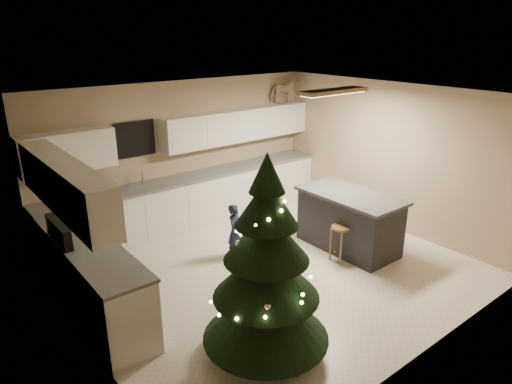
% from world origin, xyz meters
% --- Properties ---
extents(ground_plane, '(5.50, 5.50, 0.00)m').
position_xyz_m(ground_plane, '(0.00, 0.00, 0.00)').
color(ground_plane, beige).
extents(room_shell, '(5.52, 5.02, 2.61)m').
position_xyz_m(room_shell, '(0.02, 0.00, 1.75)').
color(room_shell, '#9E8569').
rests_on(room_shell, ground_plane).
extents(cabinetry, '(5.50, 3.20, 2.00)m').
position_xyz_m(cabinetry, '(-0.91, 1.65, 0.76)').
color(cabinetry, silver).
rests_on(cabinetry, ground_plane).
extents(island, '(0.90, 1.70, 0.95)m').
position_xyz_m(island, '(1.49, -0.23, 0.48)').
color(island, black).
rests_on(island, ground_plane).
extents(bar_stool, '(0.30, 0.30, 0.57)m').
position_xyz_m(bar_stool, '(1.05, -0.44, 0.43)').
color(bar_stool, brown).
rests_on(bar_stool, ground_plane).
extents(christmas_tree, '(1.45, 1.40, 2.32)m').
position_xyz_m(christmas_tree, '(-1.24, -1.38, 0.95)').
color(christmas_tree, '#3F2816').
rests_on(christmas_tree, ground_plane).
extents(toddler, '(0.39, 0.35, 0.89)m').
position_xyz_m(toddler, '(-0.16, 0.67, 0.44)').
color(toddler, '#172333').
rests_on(toddler, ground_plane).
extents(rocking_horse, '(0.61, 0.36, 0.50)m').
position_xyz_m(rocking_horse, '(2.30, 2.32, 2.26)').
color(rocking_horse, brown).
rests_on(rocking_horse, cabinetry).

